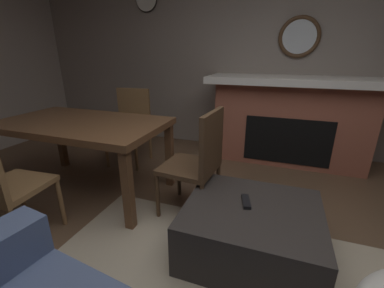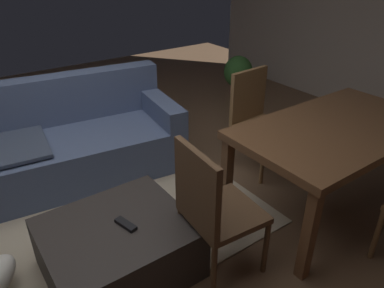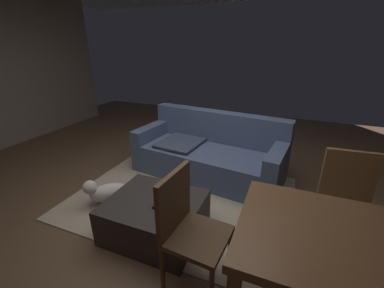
{
  "view_description": "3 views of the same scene",
  "coord_description": "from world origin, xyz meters",
  "px_view_note": "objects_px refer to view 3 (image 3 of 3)",
  "views": [
    {
      "loc": [
        -0.13,
        1.06,
        1.34
      ],
      "look_at": [
        0.41,
        -0.45,
        0.77
      ],
      "focal_mm": 23.47,
      "sensor_mm": 36.0,
      "label": 1
    },
    {
      "loc": [
        -0.66,
        -2.11,
        1.89
      ],
      "look_at": [
        0.36,
        -0.69,
        0.95
      ],
      "focal_mm": 33.97,
      "sensor_mm": 36.0,
      "label": 2
    },
    {
      "loc": [
        1.05,
        -2.11,
        1.77
      ],
      "look_at": [
        0.34,
        -0.37,
        1.01
      ],
      "focal_mm": 22.87,
      "sensor_mm": 36.0,
      "label": 3
    }
  ],
  "objects_px": {
    "dining_chair_west": "(187,223)",
    "ottoman_coffee_table": "(155,217)",
    "small_dog": "(106,192)",
    "couch": "(209,154)",
    "dining_table": "(380,258)",
    "tv_remote": "(157,203)",
    "dining_chair_north": "(347,198)"
  },
  "relations": [
    {
      "from": "dining_chair_west",
      "to": "ottoman_coffee_table",
      "type": "bearing_deg",
      "value": 145.66
    },
    {
      "from": "small_dog",
      "to": "couch",
      "type": "bearing_deg",
      "value": 53.69
    },
    {
      "from": "dining_table",
      "to": "couch",
      "type": "bearing_deg",
      "value": 132.46
    },
    {
      "from": "ottoman_coffee_table",
      "to": "tv_remote",
      "type": "height_order",
      "value": "tv_remote"
    },
    {
      "from": "dining_chair_west",
      "to": "tv_remote",
      "type": "bearing_deg",
      "value": 145.89
    },
    {
      "from": "tv_remote",
      "to": "dining_table",
      "type": "xyz_separation_m",
      "value": [
        1.62,
        -0.3,
        0.27
      ]
    },
    {
      "from": "couch",
      "to": "dining_chair_north",
      "type": "relative_size",
      "value": 2.33
    },
    {
      "from": "small_dog",
      "to": "tv_remote",
      "type": "bearing_deg",
      "value": -15.56
    },
    {
      "from": "dining_table",
      "to": "ottoman_coffee_table",
      "type": "bearing_deg",
      "value": 168.48
    },
    {
      "from": "ottoman_coffee_table",
      "to": "tv_remote",
      "type": "bearing_deg",
      "value": -36.23
    },
    {
      "from": "dining_chair_north",
      "to": "dining_chair_west",
      "type": "xyz_separation_m",
      "value": [
        -1.18,
        -0.83,
        0.0
      ]
    },
    {
      "from": "tv_remote",
      "to": "dining_chair_west",
      "type": "height_order",
      "value": "dining_chair_west"
    },
    {
      "from": "tv_remote",
      "to": "small_dog",
      "type": "height_order",
      "value": "tv_remote"
    },
    {
      "from": "couch",
      "to": "dining_chair_west",
      "type": "xyz_separation_m",
      "value": [
        0.39,
        -1.71,
        0.21
      ]
    },
    {
      "from": "dining_table",
      "to": "small_dog",
      "type": "bearing_deg",
      "value": 167.7
    },
    {
      "from": "couch",
      "to": "dining_chair_west",
      "type": "bearing_deg",
      "value": -77.24
    },
    {
      "from": "dining_table",
      "to": "dining_chair_north",
      "type": "height_order",
      "value": "dining_chair_north"
    },
    {
      "from": "dining_chair_west",
      "to": "small_dog",
      "type": "relative_size",
      "value": 1.97
    },
    {
      "from": "tv_remote",
      "to": "small_dog",
      "type": "relative_size",
      "value": 0.34
    },
    {
      "from": "small_dog",
      "to": "dining_chair_north",
      "type": "bearing_deg",
      "value": 7.18
    },
    {
      "from": "ottoman_coffee_table",
      "to": "dining_chair_west",
      "type": "bearing_deg",
      "value": -34.34
    },
    {
      "from": "ottoman_coffee_table",
      "to": "small_dog",
      "type": "bearing_deg",
      "value": 166.04
    },
    {
      "from": "dining_chair_north",
      "to": "dining_table",
      "type": "bearing_deg",
      "value": -89.54
    },
    {
      "from": "ottoman_coffee_table",
      "to": "dining_chair_north",
      "type": "xyz_separation_m",
      "value": [
        1.67,
        0.5,
        0.33
      ]
    },
    {
      "from": "dining_chair_north",
      "to": "couch",
      "type": "bearing_deg",
      "value": 150.69
    },
    {
      "from": "dining_chair_north",
      "to": "dining_chair_west",
      "type": "height_order",
      "value": "same"
    },
    {
      "from": "ottoman_coffee_table",
      "to": "dining_chair_west",
      "type": "relative_size",
      "value": 0.96
    },
    {
      "from": "tv_remote",
      "to": "dining_chair_north",
      "type": "relative_size",
      "value": 0.17
    },
    {
      "from": "dining_chair_north",
      "to": "small_dog",
      "type": "distance_m",
      "value": 2.48
    },
    {
      "from": "couch",
      "to": "small_dog",
      "type": "height_order",
      "value": "couch"
    },
    {
      "from": "tv_remote",
      "to": "small_dog",
      "type": "xyz_separation_m",
      "value": [
        -0.82,
        0.23,
        -0.22
      ]
    },
    {
      "from": "tv_remote",
      "to": "dining_chair_west",
      "type": "xyz_separation_m",
      "value": [
        0.44,
        -0.3,
        0.13
      ]
    }
  ]
}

